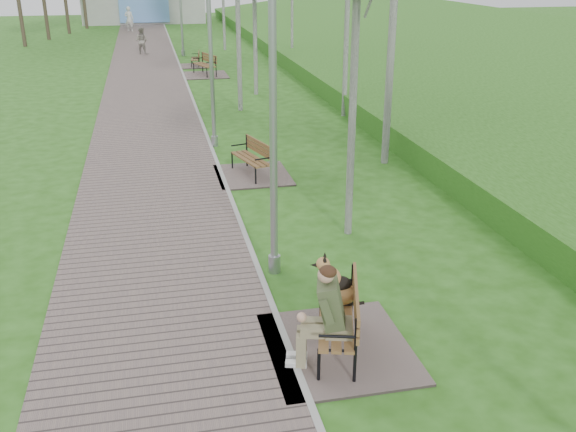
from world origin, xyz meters
The scene contains 13 objects.
ground centered at (0.00, 0.00, 0.00)m, with size 120.00×120.00×0.00m, color #275713.
walkway centered at (-1.75, 21.50, 0.02)m, with size 3.50×67.00×0.04m, color #695855.
kerb centered at (0.00, 21.50, 0.03)m, with size 0.10×67.00×0.05m, color #999993.
embankment centered at (12.00, 20.00, 0.00)m, with size 14.00×70.00×1.60m, color #478F31.
bench_main centered at (0.60, -0.35, 0.49)m, with size 2.00×2.22×1.74m.
bench_second centered at (0.74, 7.69, 0.21)m, with size 1.83×2.03×1.12m.
bench_third centered at (1.00, 22.97, 0.23)m, with size 2.00×2.22×1.23m.
bench_far centered at (0.80, 25.82, 0.17)m, with size 1.55×1.72×0.95m.
lamp_post_near centered at (0.27, 2.28, 2.59)m, with size 0.21×0.21×5.53m.
lamp_post_second centered at (0.13, 10.70, 2.43)m, with size 0.20×0.20×5.19m.
lamp_post_third centered at (0.42, 29.72, 2.61)m, with size 0.22×0.22×5.58m.
pedestrian_near centered at (-2.66, 43.42, 0.91)m, with size 0.66×0.43×1.82m, color beige.
pedestrian_far centered at (-1.84, 30.76, 0.77)m, with size 0.75×0.59×1.55m, color gray.
Camera 1 is at (-1.66, -7.74, 5.20)m, focal length 40.00 mm.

